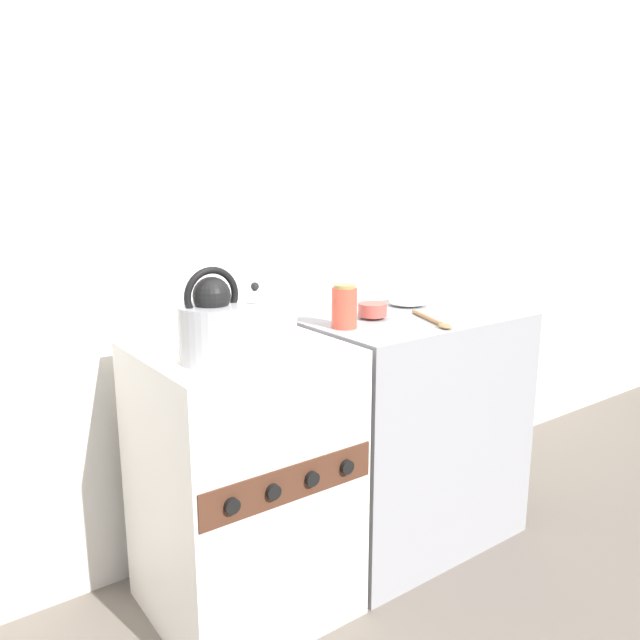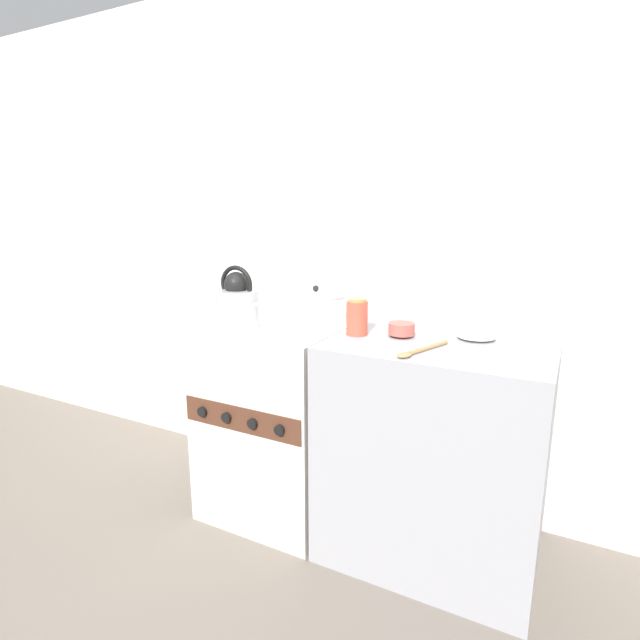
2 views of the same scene
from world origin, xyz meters
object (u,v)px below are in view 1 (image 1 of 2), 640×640
at_px(cooking_pot, 255,311).
at_px(enamel_bowl, 408,297).
at_px(small_ceramic_bowl, 372,310).
at_px(kettle, 213,325).
at_px(stove, 243,481).
at_px(storage_jar, 344,307).

distance_m(cooking_pot, enamel_bowl, 0.71).
height_order(enamel_bowl, small_ceramic_bowl, enamel_bowl).
bearing_deg(small_ceramic_bowl, kettle, -169.23).
xyz_separation_m(stove, kettle, (-0.13, -0.10, 0.56)).
xyz_separation_m(enamel_bowl, small_ceramic_bowl, (-0.27, -0.10, -0.00)).
bearing_deg(kettle, storage_jar, 8.81).
distance_m(kettle, storage_jar, 0.54).
distance_m(enamel_bowl, small_ceramic_bowl, 0.29).
distance_m(stove, kettle, 0.58).
distance_m(kettle, small_ceramic_bowl, 0.72).
relative_size(enamel_bowl, small_ceramic_bowl, 1.41).
height_order(stove, small_ceramic_bowl, small_ceramic_bowl).
xyz_separation_m(kettle, cooking_pot, (0.27, 0.23, -0.03)).
distance_m(kettle, enamel_bowl, 1.01).
relative_size(enamel_bowl, storage_jar, 0.99).
height_order(stove, cooking_pot, cooking_pot).
bearing_deg(kettle, small_ceramic_bowl, 10.77).
relative_size(stove, cooking_pot, 3.16).
bearing_deg(kettle, stove, 37.19).
distance_m(stove, enamel_bowl, 0.99).
relative_size(cooking_pot, enamel_bowl, 1.92).
xyz_separation_m(kettle, enamel_bowl, (0.98, 0.23, -0.06)).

